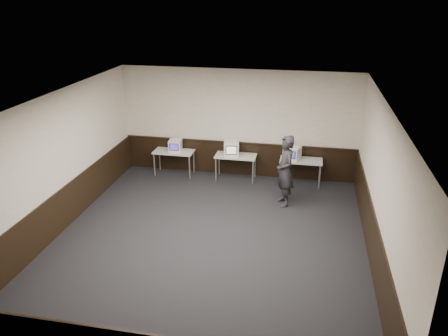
{
  "coord_description": "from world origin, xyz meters",
  "views": [
    {
      "loc": [
        1.96,
        -8.25,
        5.25
      ],
      "look_at": [
        0.04,
        1.6,
        1.15
      ],
      "focal_mm": 35.0,
      "sensor_mm": 36.0,
      "label": 1
    }
  ],
  "objects_px": {
    "desk_right": "(301,162)",
    "person": "(285,171)",
    "emac_center": "(231,148)",
    "desk_center": "(236,158)",
    "desk_left": "(174,153)",
    "emac_left": "(175,146)",
    "emac_right": "(293,153)"
  },
  "relations": [
    {
      "from": "desk_right",
      "to": "person",
      "type": "height_order",
      "value": "person"
    },
    {
      "from": "emac_left",
      "to": "person",
      "type": "relative_size",
      "value": 0.22
    },
    {
      "from": "emac_center",
      "to": "emac_right",
      "type": "distance_m",
      "value": 1.79
    },
    {
      "from": "desk_left",
      "to": "desk_center",
      "type": "height_order",
      "value": "same"
    },
    {
      "from": "emac_left",
      "to": "desk_center",
      "type": "bearing_deg",
      "value": -4.83
    },
    {
      "from": "person",
      "to": "desk_left",
      "type": "bearing_deg",
      "value": -133.7
    },
    {
      "from": "desk_left",
      "to": "emac_center",
      "type": "xyz_separation_m",
      "value": [
        1.77,
        -0.02,
        0.29
      ]
    },
    {
      "from": "desk_left",
      "to": "emac_right",
      "type": "bearing_deg",
      "value": -0.22
    },
    {
      "from": "desk_right",
      "to": "emac_center",
      "type": "xyz_separation_m",
      "value": [
        -2.03,
        -0.02,
        0.29
      ]
    },
    {
      "from": "desk_left",
      "to": "desk_center",
      "type": "relative_size",
      "value": 1.0
    },
    {
      "from": "desk_left",
      "to": "emac_center",
      "type": "bearing_deg",
      "value": -0.58
    },
    {
      "from": "emac_left",
      "to": "emac_right",
      "type": "bearing_deg",
      "value": -5.31
    },
    {
      "from": "desk_center",
      "to": "desk_right",
      "type": "height_order",
      "value": "same"
    },
    {
      "from": "person",
      "to": "desk_center",
      "type": "bearing_deg",
      "value": -154.12
    },
    {
      "from": "emac_left",
      "to": "person",
      "type": "height_order",
      "value": "person"
    },
    {
      "from": "desk_center",
      "to": "desk_right",
      "type": "relative_size",
      "value": 1.0
    },
    {
      "from": "emac_center",
      "to": "person",
      "type": "bearing_deg",
      "value": -49.25
    },
    {
      "from": "emac_left",
      "to": "emac_right",
      "type": "height_order",
      "value": "emac_right"
    },
    {
      "from": "desk_right",
      "to": "emac_right",
      "type": "distance_m",
      "value": 0.35
    },
    {
      "from": "emac_right",
      "to": "desk_left",
      "type": "bearing_deg",
      "value": -161.9
    },
    {
      "from": "desk_right",
      "to": "person",
      "type": "bearing_deg",
      "value": -105.11
    },
    {
      "from": "desk_right",
      "to": "emac_left",
      "type": "xyz_separation_m",
      "value": [
        -3.74,
        -0.02,
        0.25
      ]
    },
    {
      "from": "desk_left",
      "to": "desk_right",
      "type": "bearing_deg",
      "value": 0.0
    },
    {
      "from": "emac_right",
      "to": "desk_right",
      "type": "bearing_deg",
      "value": 21.65
    },
    {
      "from": "desk_center",
      "to": "person",
      "type": "bearing_deg",
      "value": -42.79
    },
    {
      "from": "emac_center",
      "to": "desk_right",
      "type": "bearing_deg",
      "value": -8.57
    },
    {
      "from": "desk_center",
      "to": "desk_right",
      "type": "distance_m",
      "value": 1.9
    },
    {
      "from": "desk_right",
      "to": "person",
      "type": "distance_m",
      "value": 1.48
    },
    {
      "from": "desk_left",
      "to": "emac_right",
      "type": "xyz_separation_m",
      "value": [
        3.56,
        -0.01,
        0.26
      ]
    },
    {
      "from": "desk_center",
      "to": "emac_left",
      "type": "height_order",
      "value": "emac_left"
    },
    {
      "from": "desk_left",
      "to": "desk_right",
      "type": "distance_m",
      "value": 3.8
    },
    {
      "from": "desk_left",
      "to": "desk_center",
      "type": "bearing_deg",
      "value": 0.0
    }
  ]
}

